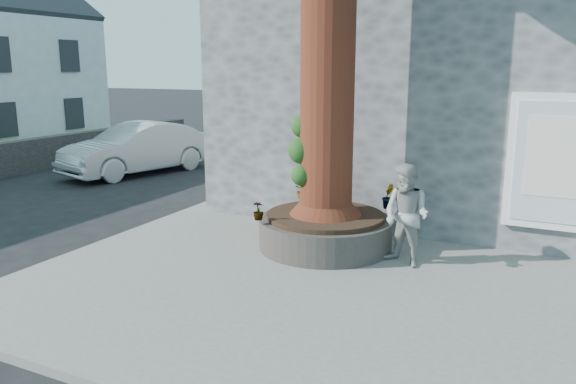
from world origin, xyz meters
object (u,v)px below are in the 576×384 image
at_px(planter, 325,231).
at_px(woman, 406,215).
at_px(man, 328,182).
at_px(car_silver, 138,149).

xyz_separation_m(planter, woman, (1.48, -0.27, 0.52)).
relative_size(man, car_silver, 0.37).
bearing_deg(woman, planter, -169.93).
bearing_deg(woman, car_silver, 173.88).
distance_m(man, woman, 2.61).
height_order(planter, car_silver, car_silver).
bearing_deg(man, planter, -56.18).
bearing_deg(planter, man, 110.55).
bearing_deg(car_silver, planter, -14.27).
relative_size(planter, car_silver, 0.49).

